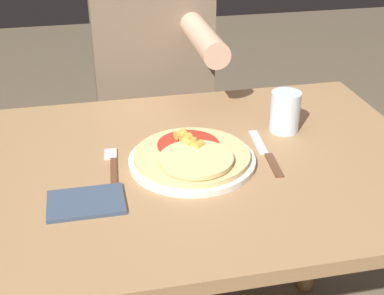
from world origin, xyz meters
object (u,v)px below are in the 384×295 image
(plate, at_px, (192,161))
(pizza, at_px, (192,155))
(person_diner, at_px, (153,80))
(drinking_glass, at_px, (285,112))
(knife, at_px, (266,153))
(dining_table, at_px, (206,208))
(fork, at_px, (112,165))

(plate, bearing_deg, pizza, -89.90)
(person_diner, bearing_deg, drinking_glass, -63.27)
(knife, distance_m, drinking_glass, 0.14)
(plate, xyz_separation_m, pizza, (0.00, -0.01, 0.02))
(pizza, distance_m, drinking_glass, 0.28)
(plate, bearing_deg, knife, 2.21)
(pizza, distance_m, knife, 0.18)
(drinking_glass, bearing_deg, person_diner, 116.73)
(person_diner, bearing_deg, dining_table, -86.97)
(fork, xyz_separation_m, drinking_glass, (0.43, 0.09, 0.05))
(dining_table, distance_m, plate, 0.14)
(fork, relative_size, drinking_glass, 1.74)
(dining_table, height_order, person_diner, person_diner)
(knife, bearing_deg, pizza, -176.13)
(dining_table, relative_size, plate, 3.61)
(knife, height_order, drinking_glass, drinking_glass)
(fork, bearing_deg, drinking_glass, 11.71)
(plate, distance_m, fork, 0.18)
(knife, bearing_deg, person_diner, 105.58)
(fork, bearing_deg, person_diner, 73.37)
(plate, distance_m, pizza, 0.02)
(pizza, xyz_separation_m, fork, (-0.17, 0.03, -0.02))
(plate, relative_size, pizza, 1.09)
(knife, bearing_deg, fork, 177.10)
(pizza, distance_m, person_diner, 0.63)
(dining_table, distance_m, person_diner, 0.62)
(knife, relative_size, drinking_glass, 2.19)
(dining_table, relative_size, pizza, 3.95)
(pizza, bearing_deg, person_diner, 89.68)
(pizza, distance_m, fork, 0.18)
(pizza, bearing_deg, dining_table, 20.88)
(plate, distance_m, knife, 0.17)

